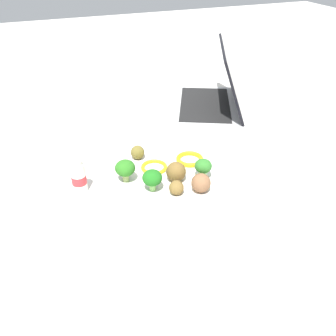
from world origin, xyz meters
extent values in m
plane|color=silver|center=(0.00, 0.00, 0.00)|extent=(4.00, 4.00, 0.00)
cylinder|color=white|center=(0.00, 0.00, 0.01)|extent=(0.28, 0.28, 0.02)
cylinder|color=#92D06F|center=(0.05, 0.04, 0.02)|extent=(0.01, 0.01, 0.02)
ellipsoid|color=#1F6C1C|center=(0.05, 0.04, 0.05)|extent=(0.04, 0.04, 0.03)
cylinder|color=#8FCE74|center=(-0.07, 0.04, 0.02)|extent=(0.02, 0.02, 0.02)
ellipsoid|color=#307429|center=(-0.07, 0.04, 0.05)|extent=(0.04, 0.04, 0.03)
cylinder|color=#A7B86C|center=(0.10, -0.01, 0.02)|extent=(0.01, 0.01, 0.02)
ellipsoid|color=#2C7120|center=(0.10, -0.01, 0.05)|extent=(0.05, 0.05, 0.04)
sphere|color=brown|center=(-0.04, 0.08, 0.04)|extent=(0.04, 0.04, 0.04)
sphere|color=brown|center=(0.01, 0.07, 0.03)|extent=(0.03, 0.03, 0.03)
sphere|color=brown|center=(0.04, -0.10, 0.03)|extent=(0.03, 0.03, 0.03)
sphere|color=brown|center=(-0.01, 0.02, 0.04)|extent=(0.05, 0.05, 0.05)
torus|color=yellow|center=(0.02, -0.04, 0.02)|extent=(0.07, 0.07, 0.01)
torus|color=yellow|center=(-0.07, -0.04, 0.02)|extent=(0.09, 0.09, 0.01)
cube|color=white|center=(-0.26, 0.03, 0.00)|extent=(0.18, 0.13, 0.01)
cube|color=silver|center=(-0.27, 0.05, 0.01)|extent=(0.09, 0.02, 0.01)
cube|color=silver|center=(-0.21, 0.04, 0.01)|extent=(0.03, 0.02, 0.01)
cube|color=silver|center=(-0.29, 0.01, 0.01)|extent=(0.09, 0.01, 0.01)
cube|color=silver|center=(-0.22, 0.01, 0.01)|extent=(0.06, 0.02, 0.01)
cylinder|color=white|center=(0.20, -0.04, 0.03)|extent=(0.03, 0.03, 0.07)
cylinder|color=red|center=(0.20, -0.04, 0.03)|extent=(0.03, 0.03, 0.02)
cylinder|color=silver|center=(0.20, -0.04, 0.07)|extent=(0.02, 0.02, 0.01)
cube|color=silver|center=(-0.26, -0.34, 0.01)|extent=(0.34, 0.38, 0.02)
cube|color=black|center=(-0.26, -0.34, 0.02)|extent=(0.26, 0.32, 0.00)
cube|color=black|center=(-0.33, -0.31, 0.11)|extent=(0.20, 0.32, 0.19)
camera|label=1|loc=(0.26, 0.66, 0.50)|focal=39.40mm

